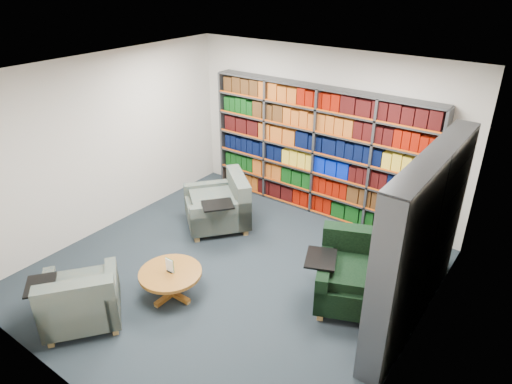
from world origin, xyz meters
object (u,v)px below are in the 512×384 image
Objects in this scene: coffee_table at (171,277)px; chair_teal_left at (222,206)px; chair_teal_front at (81,303)px; chair_green_right at (357,276)px.

chair_teal_left is at bearing 109.22° from coffee_table.
chair_teal_left reaches higher than coffee_table.
chair_teal_left is at bearing 92.95° from chair_teal_front.
coffee_table is at bearing -70.78° from chair_teal_left.
chair_green_right is at bearing 34.82° from coffee_table.
chair_teal_front is at bearing -87.05° from chair_teal_left.
coffee_table is at bearing -145.18° from chair_green_right.
chair_green_right is 3.43m from chair_teal_front.
chair_teal_left is 1.11× the size of chair_teal_front.
coffee_table is (0.63, -1.80, -0.05)m from chair_teal_left.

